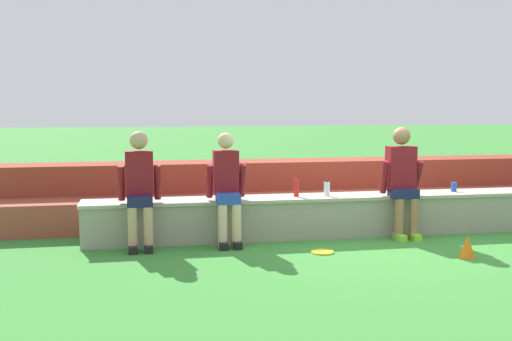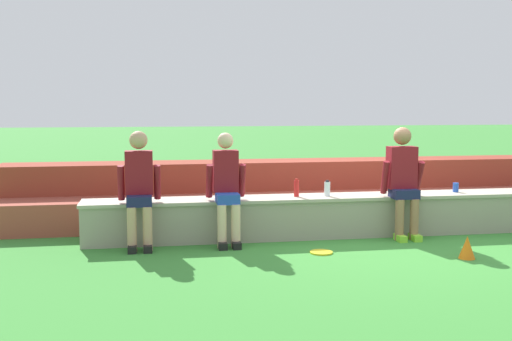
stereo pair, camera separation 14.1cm
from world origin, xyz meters
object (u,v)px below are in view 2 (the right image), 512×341
Objects in this scene: person_center at (403,178)px; plastic_cup_left_end at (456,187)px; water_bottle_center_gap at (327,189)px; water_bottle_near_left at (296,188)px; sports_cone at (467,247)px; person_far_left at (139,186)px; person_left_of_center at (227,186)px; frisbee at (321,252)px.

person_center is 11.39× the size of plastic_cup_left_end.
water_bottle_near_left is at bearing 177.37° from water_bottle_center_gap.
sports_cone is (-0.61, -1.44, -0.46)m from plastic_cup_left_end.
water_bottle_center_gap is (2.37, 0.23, -0.12)m from person_far_left.
sports_cone is (0.28, -1.14, -0.64)m from person_center.
person_far_left is at bearing -179.54° from person_left_of_center.
water_bottle_center_gap reaches higher than sports_cone.
person_center reaches higher than person_left_of_center.
water_bottle_center_gap is 0.81× the size of sports_cone.
person_center is 1.36m from water_bottle_near_left.
water_bottle_center_gap is 1.65× the size of plastic_cup_left_end.
water_bottle_near_left is at bearing 168.50° from person_center.
person_far_left is 11.18× the size of plastic_cup_left_end.
person_left_of_center is 0.96× the size of person_center.
water_bottle_near_left is at bearing 7.20° from person_far_left.
frisbee is (1.01, -0.65, -0.71)m from person_left_of_center.
person_far_left is 2.27m from frisbee.
person_center reaches higher than water_bottle_near_left.
water_bottle_near_left is at bearing -179.07° from plastic_cup_left_end.
sports_cone is at bearing -41.24° from water_bottle_near_left.
water_bottle_center_gap is 0.78× the size of frisbee.
water_bottle_near_left is 0.91× the size of sports_cone.
person_center is at bearing -15.22° from water_bottle_center_gap.
person_far_left is 3.81m from sports_cone.
person_center is 6.90× the size of water_bottle_center_gap.
water_bottle_near_left is (0.93, 0.24, -0.08)m from person_left_of_center.
water_bottle_center_gap is (-0.92, 0.25, -0.15)m from person_center.
water_bottle_near_left is 0.88× the size of frisbee.
person_far_left reaches higher than water_bottle_center_gap.
sports_cone is at bearing -112.78° from plastic_cup_left_end.
person_left_of_center is (1.04, 0.01, -0.03)m from person_far_left.
water_bottle_near_left is 2.19m from sports_cone.
plastic_cup_left_end is 0.49× the size of sports_cone.
person_far_left reaches higher than sports_cone.
person_center reaches higher than sports_cone.
water_bottle_center_gap is 1.11m from frisbee.
person_left_of_center is at bearing -170.52° from water_bottle_center_gap.
person_far_left reaches higher than frisbee.
person_center reaches higher than plastic_cup_left_end.
sports_cone is at bearing -49.10° from water_bottle_center_gap.
water_bottle_near_left is 2.21m from plastic_cup_left_end.
water_bottle_near_left reaches higher than frisbee.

